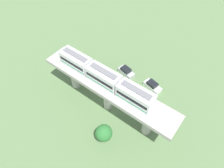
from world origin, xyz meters
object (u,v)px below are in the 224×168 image
object	(u,v)px
parked_car_white	(152,86)
parked_car_silver	(126,72)
train	(104,77)
tree_mid_lot	(104,133)
parked_car_blue	(101,71)

from	to	relation	value
parked_car_white	parked_car_silver	distance (m)	7.27
train	tree_mid_lot	distance (m)	10.05
train	parked_car_white	xyz separation A→B (m)	(10.04, -5.80, -8.09)
parked_car_silver	tree_mid_lot	world-z (taller)	tree_mid_lot
train	parked_car_blue	bearing A→B (deg)	44.17
parked_car_blue	parked_car_silver	world-z (taller)	same
parked_car_blue	parked_car_silver	distance (m)	5.97
train	parked_car_white	bearing A→B (deg)	-30.00
train	tree_mid_lot	bearing A→B (deg)	-141.92
parked_car_silver	tree_mid_lot	size ratio (longest dim) A/B	0.89
tree_mid_lot	parked_car_silver	bearing A→B (deg)	21.89
parked_car_blue	parked_car_silver	xyz separation A→B (m)	(3.60, -4.76, 0.00)
parked_car_white	tree_mid_lot	world-z (taller)	tree_mid_lot
train	parked_car_silver	bearing A→B (deg)	8.37
train	parked_car_silver	size ratio (longest dim) A/B	4.59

